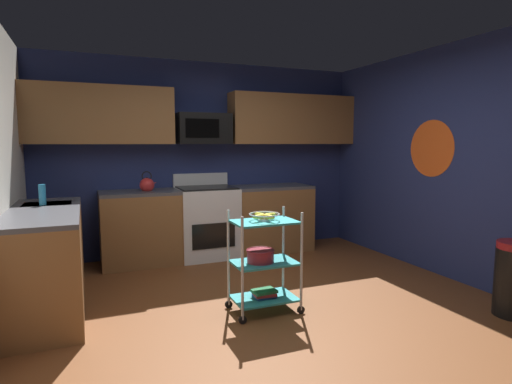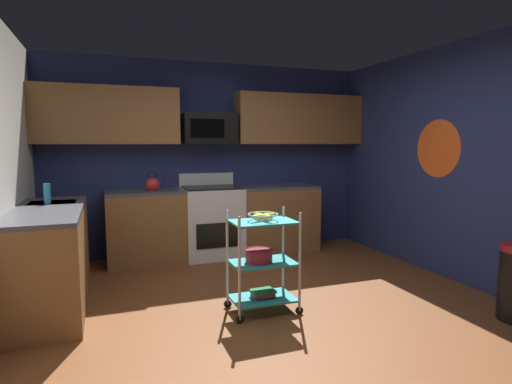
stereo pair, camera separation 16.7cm
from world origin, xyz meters
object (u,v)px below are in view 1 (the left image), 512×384
object	(u,v)px
microwave	(203,129)
dish_soap_bottle	(42,195)
rolling_cart	(264,262)
book_stack	(264,293)
mixing_bowl_large	(260,255)
kettle	(147,185)
oven_range	(207,221)
fruit_bowl	(264,216)

from	to	relation	value
microwave	dish_soap_bottle	bearing A→B (deg)	-152.53
microwave	rolling_cart	xyz separation A→B (m)	(-0.02, -2.08, -1.25)
rolling_cart	book_stack	size ratio (longest dim) A/B	4.16
mixing_bowl_large	kettle	world-z (taller)	kettle
mixing_bowl_large	dish_soap_bottle	size ratio (longest dim) A/B	1.26
oven_range	dish_soap_bottle	xyz separation A→B (m)	(-1.86, -0.86, 0.54)
rolling_cart	mixing_bowl_large	world-z (taller)	rolling_cart
microwave	fruit_bowl	xyz separation A→B (m)	(-0.02, -2.08, -0.82)
oven_range	book_stack	bearing A→B (deg)	-90.64
microwave	dish_soap_bottle	xyz separation A→B (m)	(-1.86, -0.97, -0.68)
mixing_bowl_large	dish_soap_bottle	world-z (taller)	dish_soap_bottle
fruit_bowl	mixing_bowl_large	size ratio (longest dim) A/B	1.08
mixing_bowl_large	dish_soap_bottle	distance (m)	2.17
kettle	dish_soap_bottle	bearing A→B (deg)	-142.02
rolling_cart	dish_soap_bottle	distance (m)	2.22
oven_range	microwave	bearing A→B (deg)	90.26
dish_soap_bottle	book_stack	bearing A→B (deg)	-31.23
oven_range	fruit_bowl	world-z (taller)	oven_range
book_stack	fruit_bowl	bearing A→B (deg)	0.00
microwave	mixing_bowl_large	distance (m)	2.39
rolling_cart	book_stack	xyz separation A→B (m)	(0.00, 0.00, -0.29)
book_stack	dish_soap_bottle	distance (m)	2.31
rolling_cart	kettle	distance (m)	2.17
kettle	oven_range	bearing A→B (deg)	0.29
fruit_bowl	book_stack	bearing A→B (deg)	180.00
oven_range	rolling_cart	size ratio (longest dim) A/B	1.20
oven_range	fruit_bowl	xyz separation A→B (m)	(-0.02, -1.97, 0.40)
fruit_bowl	kettle	xyz separation A→B (m)	(-0.74, 1.97, 0.12)
mixing_bowl_large	fruit_bowl	bearing A→B (deg)	0.00
microwave	fruit_bowl	size ratio (longest dim) A/B	2.57
microwave	mixing_bowl_large	world-z (taller)	microwave
oven_range	fruit_bowl	distance (m)	2.01
rolling_cart	kettle	bearing A→B (deg)	110.54
rolling_cart	book_stack	distance (m)	0.29
mixing_bowl_large	oven_range	bearing A→B (deg)	88.26
microwave	mixing_bowl_large	xyz separation A→B (m)	(-0.06, -2.08, -1.18)
oven_range	rolling_cart	world-z (taller)	oven_range
microwave	fruit_bowl	distance (m)	2.24
book_stack	mixing_bowl_large	bearing A→B (deg)	180.00
oven_range	kettle	size ratio (longest dim) A/B	4.17
book_stack	dish_soap_bottle	bearing A→B (deg)	148.77
fruit_bowl	dish_soap_bottle	distance (m)	2.15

